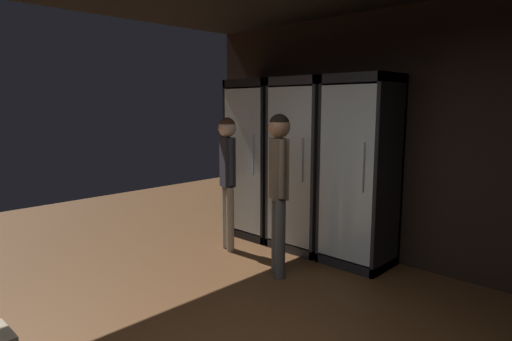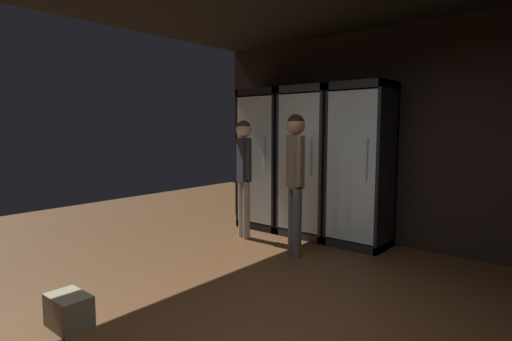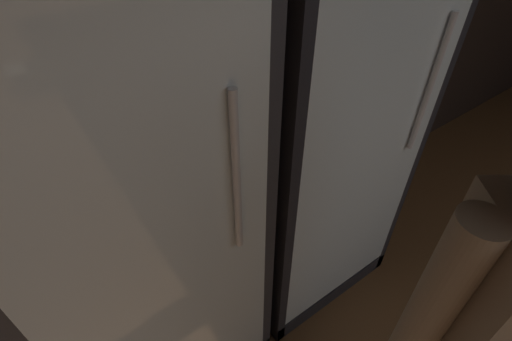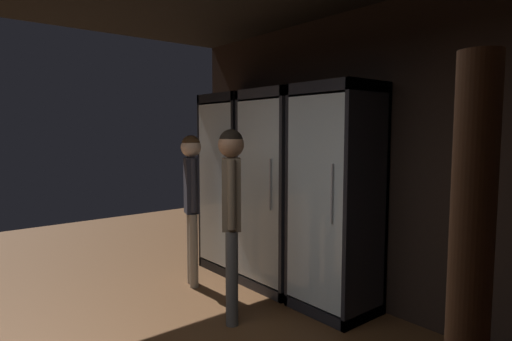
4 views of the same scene
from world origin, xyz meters
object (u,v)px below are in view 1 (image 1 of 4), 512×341
cooler_far_left (260,160)px  cooler_left (306,166)px  shopper_far (228,165)px  shopper_near (279,176)px  cooler_center (362,173)px

cooler_far_left → cooler_left: bearing=-0.1°
cooler_far_left → shopper_far: bearing=-77.8°
cooler_left → shopper_near: cooler_left is taller
cooler_center → shopper_far: (-1.39, -0.74, 0.03)m
shopper_near → shopper_far: shopper_near is taller
cooler_left → cooler_center: 0.77m
cooler_left → shopper_far: (-0.61, -0.74, 0.03)m
cooler_far_left → shopper_near: bearing=-39.0°
cooler_left → cooler_far_left: bearing=179.9°
cooler_center → shopper_far: bearing=-152.1°
cooler_far_left → cooler_center: bearing=-0.1°
shopper_far → cooler_center: bearing=27.9°
cooler_far_left → shopper_near: size_ratio=1.24×
cooler_center → shopper_far: 1.57m
cooler_left → cooler_center: (0.77, -0.00, -0.00)m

